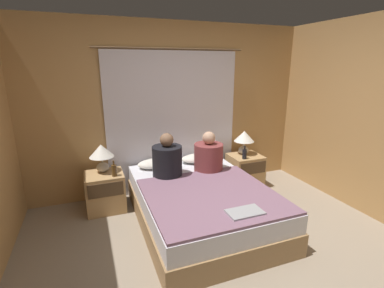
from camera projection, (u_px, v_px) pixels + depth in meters
ground_plane at (237, 268)px, 2.69m from camera, size 16.00×16.00×0.00m
wall_back at (172, 109)px, 4.18m from camera, size 4.31×0.06×2.50m
curtain_panel at (174, 123)px, 4.18m from camera, size 2.19×0.02×2.13m
bed at (201, 204)px, 3.44m from camera, size 1.48×2.05×0.48m
nightstand_left at (105, 191)px, 3.73m from camera, size 0.49×0.47×0.51m
nightstand_right at (245, 170)px, 4.47m from camera, size 0.49×0.47×0.51m
lamp_left at (101, 154)px, 3.66m from camera, size 0.32×0.32×0.38m
lamp_right at (244, 139)px, 4.40m from camera, size 0.32×0.32×0.38m
pillow_left at (158, 163)px, 3.98m from camera, size 0.59×0.32×0.12m
pillow_right at (200, 158)px, 4.21m from camera, size 0.59×0.32×0.12m
blanket_on_bed at (211, 195)px, 3.10m from camera, size 1.42×1.40×0.03m
person_left_in_bed at (167, 160)px, 3.60m from camera, size 0.39×0.39×0.59m
person_right_in_bed at (209, 156)px, 3.81m from camera, size 0.40×0.40×0.56m
beer_bottle_on_left_stand at (114, 170)px, 3.57m from camera, size 0.07×0.07×0.21m
beer_bottle_on_right_stand at (245, 154)px, 4.23m from camera, size 0.07×0.07×0.20m
laptop_on_bed at (245, 212)px, 2.70m from camera, size 0.35×0.21×0.02m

